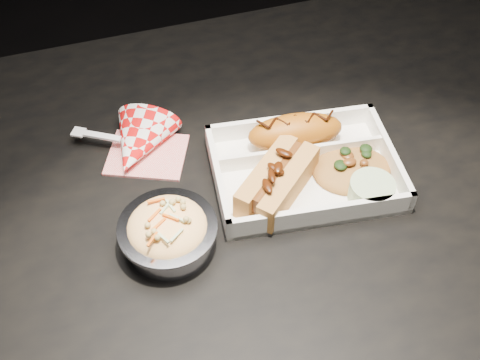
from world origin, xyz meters
name	(u,v)px	position (x,y,z in m)	size (l,w,h in m)	color
dining_table	(249,223)	(0.00, 0.00, 0.66)	(1.20, 0.80, 0.75)	black
food_tray	(304,171)	(0.08, -0.01, 0.76)	(0.27, 0.21, 0.04)	white
fried_pastry	(295,132)	(0.08, 0.04, 0.78)	(0.14, 0.05, 0.05)	#AE5B11
hotdog	(278,179)	(0.03, -0.03, 0.78)	(0.14, 0.13, 0.06)	#C88A44
fried_rice_mound	(353,164)	(0.14, -0.03, 0.77)	(0.11, 0.09, 0.03)	#B07233
cupcake_liner	(371,191)	(0.14, -0.08, 0.77)	(0.06, 0.06, 0.03)	#ACC595
foil_coleslaw_cup	(168,231)	(-0.13, -0.07, 0.78)	(0.12, 0.12, 0.07)	silver
napkin_fork	(138,144)	(-0.13, 0.11, 0.77)	(0.17, 0.15, 0.10)	red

